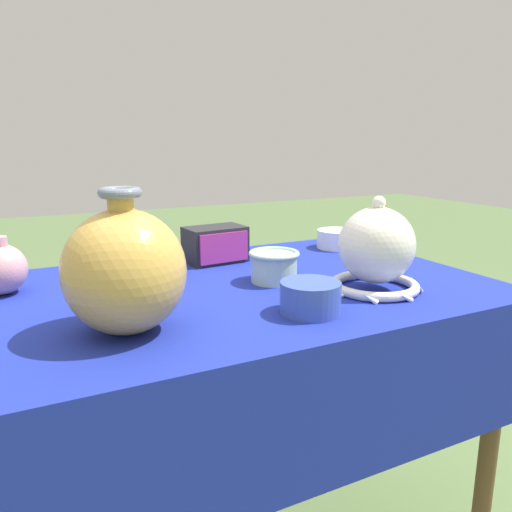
{
  "coord_description": "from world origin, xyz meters",
  "views": [
    {
      "loc": [
        -0.42,
        -1.02,
        1.12
      ],
      "look_at": [
        0.03,
        -0.13,
        0.89
      ],
      "focal_mm": 35.0,
      "sensor_mm": 36.0,
      "label": 1
    }
  ],
  "objects_px": {
    "bowl_shallow_terracotta": "(158,264)",
    "pot_squat_porcelain": "(337,239)",
    "jar_round_rose": "(0,269)",
    "mosaic_tile_box": "(216,244)",
    "pot_squat_cobalt": "(310,298)",
    "vase_tall_bulbous": "(125,271)",
    "cup_wide_celadon": "(274,265)",
    "vase_dome_bell": "(376,251)"
  },
  "relations": [
    {
      "from": "pot_squat_cobalt",
      "to": "jar_round_rose",
      "type": "bearing_deg",
      "value": 142.84
    },
    {
      "from": "pot_squat_porcelain",
      "to": "bowl_shallow_terracotta",
      "type": "bearing_deg",
      "value": -172.2
    },
    {
      "from": "pot_squat_porcelain",
      "to": "jar_round_rose",
      "type": "bearing_deg",
      "value": -176.19
    },
    {
      "from": "pot_squat_cobalt",
      "to": "vase_dome_bell",
      "type": "bearing_deg",
      "value": 16.85
    },
    {
      "from": "jar_round_rose",
      "to": "cup_wide_celadon",
      "type": "distance_m",
      "value": 0.61
    },
    {
      "from": "jar_round_rose",
      "to": "cup_wide_celadon",
      "type": "relative_size",
      "value": 1.05
    },
    {
      "from": "jar_round_rose",
      "to": "bowl_shallow_terracotta",
      "type": "xyz_separation_m",
      "value": [
        0.35,
        -0.02,
        -0.03
      ]
    },
    {
      "from": "vase_dome_bell",
      "to": "pot_squat_porcelain",
      "type": "xyz_separation_m",
      "value": [
        0.19,
        0.41,
        -0.06
      ]
    },
    {
      "from": "mosaic_tile_box",
      "to": "cup_wide_celadon",
      "type": "distance_m",
      "value": 0.25
    },
    {
      "from": "vase_tall_bulbous",
      "to": "jar_round_rose",
      "type": "relative_size",
      "value": 1.99
    },
    {
      "from": "jar_round_rose",
      "to": "bowl_shallow_terracotta",
      "type": "height_order",
      "value": "jar_round_rose"
    },
    {
      "from": "jar_round_rose",
      "to": "cup_wide_celadon",
      "type": "height_order",
      "value": "jar_round_rose"
    },
    {
      "from": "pot_squat_cobalt",
      "to": "pot_squat_porcelain",
      "type": "distance_m",
      "value": 0.62
    },
    {
      "from": "vase_tall_bulbous",
      "to": "mosaic_tile_box",
      "type": "xyz_separation_m",
      "value": [
        0.33,
        0.41,
        -0.06
      ]
    },
    {
      "from": "mosaic_tile_box",
      "to": "vase_dome_bell",
      "type": "bearing_deg",
      "value": -66.79
    },
    {
      "from": "vase_tall_bulbous",
      "to": "bowl_shallow_terracotta",
      "type": "relative_size",
      "value": 2.21
    },
    {
      "from": "mosaic_tile_box",
      "to": "vase_tall_bulbous",
      "type": "bearing_deg",
      "value": -134.23
    },
    {
      "from": "jar_round_rose",
      "to": "pot_squat_porcelain",
      "type": "xyz_separation_m",
      "value": [
        0.94,
        0.06,
        -0.03
      ]
    },
    {
      "from": "mosaic_tile_box",
      "to": "pot_squat_cobalt",
      "type": "bearing_deg",
      "value": -94.25
    },
    {
      "from": "bowl_shallow_terracotta",
      "to": "pot_squat_porcelain",
      "type": "height_order",
      "value": "bowl_shallow_terracotta"
    },
    {
      "from": "bowl_shallow_terracotta",
      "to": "pot_squat_cobalt",
      "type": "relative_size",
      "value": 0.97
    },
    {
      "from": "bowl_shallow_terracotta",
      "to": "pot_squat_porcelain",
      "type": "xyz_separation_m",
      "value": [
        0.59,
        0.08,
        -0.0
      ]
    },
    {
      "from": "pot_squat_cobalt",
      "to": "pot_squat_porcelain",
      "type": "relative_size",
      "value": 0.95
    },
    {
      "from": "vase_tall_bulbous",
      "to": "bowl_shallow_terracotta",
      "type": "xyz_separation_m",
      "value": [
        0.15,
        0.33,
        -0.08
      ]
    },
    {
      "from": "vase_dome_bell",
      "to": "cup_wide_celadon",
      "type": "xyz_separation_m",
      "value": [
        -0.17,
        0.16,
        -0.05
      ]
    },
    {
      "from": "vase_dome_bell",
      "to": "bowl_shallow_terracotta",
      "type": "xyz_separation_m",
      "value": [
        -0.4,
        0.33,
        -0.06
      ]
    },
    {
      "from": "pot_squat_cobalt",
      "to": "bowl_shallow_terracotta",
      "type": "bearing_deg",
      "value": 116.19
    },
    {
      "from": "mosaic_tile_box",
      "to": "jar_round_rose",
      "type": "bearing_deg",
      "value": -178.11
    },
    {
      "from": "vase_dome_bell",
      "to": "pot_squat_cobalt",
      "type": "distance_m",
      "value": 0.23
    },
    {
      "from": "mosaic_tile_box",
      "to": "pot_squat_porcelain",
      "type": "bearing_deg",
      "value": -5.24
    },
    {
      "from": "vase_tall_bulbous",
      "to": "bowl_shallow_terracotta",
      "type": "height_order",
      "value": "vase_tall_bulbous"
    },
    {
      "from": "vase_dome_bell",
      "to": "pot_squat_cobalt",
      "type": "relative_size",
      "value": 1.81
    },
    {
      "from": "mosaic_tile_box",
      "to": "cup_wide_celadon",
      "type": "xyz_separation_m",
      "value": [
        0.05,
        -0.25,
        -0.01
      ]
    },
    {
      "from": "jar_round_rose",
      "to": "vase_dome_bell",
      "type": "bearing_deg",
      "value": -24.59
    },
    {
      "from": "pot_squat_cobalt",
      "to": "pot_squat_porcelain",
      "type": "height_order",
      "value": "pot_squat_cobalt"
    },
    {
      "from": "cup_wide_celadon",
      "to": "pot_squat_cobalt",
      "type": "xyz_separation_m",
      "value": [
        -0.04,
        -0.23,
        -0.01
      ]
    },
    {
      "from": "bowl_shallow_terracotta",
      "to": "mosaic_tile_box",
      "type": "bearing_deg",
      "value": 24.13
    },
    {
      "from": "vase_tall_bulbous",
      "to": "cup_wide_celadon",
      "type": "xyz_separation_m",
      "value": [
        0.38,
        0.16,
        -0.07
      ]
    },
    {
      "from": "vase_tall_bulbous",
      "to": "bowl_shallow_terracotta",
      "type": "bearing_deg",
      "value": 65.48
    },
    {
      "from": "vase_dome_bell",
      "to": "mosaic_tile_box",
      "type": "relative_size",
      "value": 1.27
    },
    {
      "from": "jar_round_rose",
      "to": "pot_squat_cobalt",
      "type": "bearing_deg",
      "value": -37.16
    },
    {
      "from": "cup_wide_celadon",
      "to": "pot_squat_porcelain",
      "type": "bearing_deg",
      "value": 34.25
    }
  ]
}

